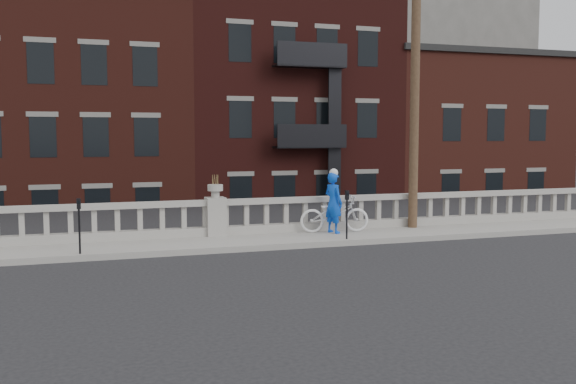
% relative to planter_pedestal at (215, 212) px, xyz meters
% --- Properties ---
extents(ground, '(120.00, 120.00, 0.00)m').
position_rel_planter_pedestal_xyz_m(ground, '(0.00, -3.95, -0.83)').
color(ground, black).
rests_on(ground, ground).
extents(sidewalk, '(32.00, 2.20, 0.15)m').
position_rel_planter_pedestal_xyz_m(sidewalk, '(0.00, -0.95, -0.76)').
color(sidewalk, gray).
rests_on(sidewalk, ground).
extents(balustrade, '(28.00, 0.34, 1.03)m').
position_rel_planter_pedestal_xyz_m(balustrade, '(0.00, 0.00, -0.19)').
color(balustrade, gray).
rests_on(balustrade, sidewalk).
extents(planter_pedestal, '(0.55, 0.55, 1.76)m').
position_rel_planter_pedestal_xyz_m(planter_pedestal, '(0.00, 0.00, 0.00)').
color(planter_pedestal, gray).
rests_on(planter_pedestal, sidewalk).
extents(lower_level, '(80.00, 44.00, 20.80)m').
position_rel_planter_pedestal_xyz_m(lower_level, '(0.56, 19.09, 1.80)').
color(lower_level, '#605E59').
rests_on(lower_level, ground).
extents(utility_pole, '(1.60, 0.28, 10.00)m').
position_rel_planter_pedestal_xyz_m(utility_pole, '(6.20, -0.35, 4.41)').
color(utility_pole, '#422D1E').
rests_on(utility_pole, sidewalk).
extents(parking_meter_c, '(0.10, 0.09, 1.36)m').
position_rel_planter_pedestal_xyz_m(parking_meter_c, '(-3.74, -1.80, 0.17)').
color(parking_meter_c, black).
rests_on(parking_meter_c, sidewalk).
extents(parking_meter_d, '(0.10, 0.09, 1.36)m').
position_rel_planter_pedestal_xyz_m(parking_meter_d, '(3.33, -1.80, 0.17)').
color(parking_meter_d, black).
rests_on(parking_meter_d, sidewalk).
extents(bicycle, '(2.16, 1.04, 1.09)m').
position_rel_planter_pedestal_xyz_m(bicycle, '(3.50, -0.48, -0.14)').
color(bicycle, silver).
rests_on(bicycle, sidewalk).
extents(cyclist, '(0.64, 0.77, 1.80)m').
position_rel_planter_pedestal_xyz_m(cyclist, '(3.40, -0.63, 0.22)').
color(cyclist, blue).
rests_on(cyclist, sidewalk).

